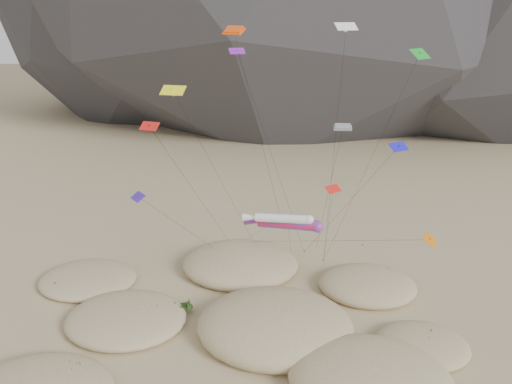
# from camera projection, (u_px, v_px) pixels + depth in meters

# --- Properties ---
(ground) EXTENTS (500.00, 500.00, 0.00)m
(ground) POSITION_uv_depth(u_px,v_px,m) (250.00, 358.00, 47.03)
(ground) COLOR #CCB789
(ground) RESTS_ON ground
(dunes) EXTENTS (47.30, 37.91, 4.54)m
(dunes) POSITION_uv_depth(u_px,v_px,m) (244.00, 324.00, 50.74)
(dunes) COLOR #CCB789
(dunes) RESTS_ON ground
(dune_grass) EXTENTS (42.71, 27.75, 1.43)m
(dune_grass) POSITION_uv_depth(u_px,v_px,m) (245.00, 332.00, 49.38)
(dune_grass) COLOR black
(dune_grass) RESTS_ON ground
(kite_stakes) EXTENTS (20.54, 5.45, 0.30)m
(kite_stakes) POSITION_uv_depth(u_px,v_px,m) (275.00, 250.00, 67.62)
(kite_stakes) COLOR #3F2D1E
(kite_stakes) RESTS_ON ground
(rainbow_tube_kite) EXTENTS (8.10, 15.89, 11.63)m
(rainbow_tube_kite) POSITION_uv_depth(u_px,v_px,m) (285.00, 223.00, 49.98)
(rainbow_tube_kite) COLOR #F71A3E
(rainbow_tube_kite) RESTS_ON ground
(white_tube_kite) EXTENTS (9.82, 18.06, 12.14)m
(white_tube_kite) POSITION_uv_depth(u_px,v_px,m) (279.00, 218.00, 49.32)
(white_tube_kite) COLOR silver
(white_tube_kite) RESTS_ON ground
(orange_parafoil) EXTENTS (6.97, 13.05, 29.24)m
(orange_parafoil) POSITION_uv_depth(u_px,v_px,m) (235.00, 34.00, 52.89)
(orange_parafoil) COLOR #F24B0C
(orange_parafoil) RESTS_ON ground
(multi_parafoil) EXTENTS (2.63, 9.75, 19.48)m
(multi_parafoil) POSITION_uv_depth(u_px,v_px,m) (342.00, 130.00, 53.15)
(multi_parafoil) COLOR #E75618
(multi_parafoil) RESTS_ON ground
(delta_kites) EXTENTS (31.92, 19.47, 29.63)m
(delta_kites) POSITION_uv_depth(u_px,v_px,m) (295.00, 132.00, 49.42)
(delta_kites) COLOR #3B1CA3
(delta_kites) RESTS_ON ground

